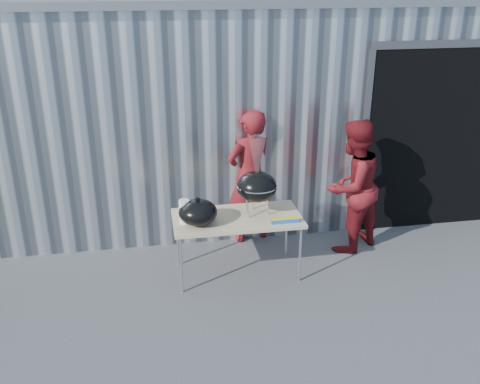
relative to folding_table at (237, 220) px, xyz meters
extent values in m
plane|color=#434346|center=(-0.20, -0.83, -0.71)|extent=(80.00, 80.00, 0.00)
cube|color=silver|center=(0.60, 3.87, 0.79)|extent=(8.00, 6.00, 3.00)
cube|color=black|center=(3.10, 1.44, 0.54)|extent=(2.40, 1.20, 2.50)
cube|color=#4C4C51|center=(3.10, 0.87, 1.84)|extent=(2.52, 0.08, 0.10)
cube|color=tan|center=(0.00, 0.00, 0.02)|extent=(1.50, 0.75, 0.04)
cylinder|color=silver|center=(-0.69, -0.31, -0.35)|extent=(0.03, 0.03, 0.71)
cylinder|color=silver|center=(0.69, -0.31, -0.35)|extent=(0.03, 0.03, 0.71)
cylinder|color=silver|center=(-0.69, 0.32, -0.35)|extent=(0.03, 0.03, 0.71)
cylinder|color=silver|center=(0.69, 0.32, -0.35)|extent=(0.03, 0.03, 0.71)
ellipsoid|color=black|center=(0.24, 0.05, 0.39)|extent=(0.47, 0.47, 0.35)
cylinder|color=silver|center=(0.24, 0.05, 0.40)|extent=(0.48, 0.48, 0.02)
cylinder|color=silver|center=(0.24, 0.05, 0.41)|extent=(0.45, 0.45, 0.01)
cylinder|color=silver|center=(0.24, 0.19, 0.16)|extent=(0.02, 0.02, 0.24)
cylinder|color=silver|center=(0.12, -0.02, 0.16)|extent=(0.02, 0.02, 0.24)
cylinder|color=silver|center=(0.36, -0.02, 0.16)|extent=(0.02, 0.02, 0.24)
cylinder|color=#CB6049|center=(0.10, 0.05, 0.43)|extent=(0.02, 0.14, 0.02)
cylinder|color=#CB6049|center=(0.14, 0.05, 0.43)|extent=(0.02, 0.14, 0.02)
cylinder|color=#CB6049|center=(0.18, 0.05, 0.43)|extent=(0.02, 0.14, 0.02)
cylinder|color=#CB6049|center=(0.22, 0.05, 0.43)|extent=(0.02, 0.14, 0.02)
cylinder|color=#CB6049|center=(0.26, 0.05, 0.43)|extent=(0.02, 0.14, 0.02)
cylinder|color=#CB6049|center=(0.30, 0.05, 0.43)|extent=(0.02, 0.14, 0.02)
cylinder|color=#CB6049|center=(0.34, 0.05, 0.43)|extent=(0.02, 0.14, 0.02)
cylinder|color=#CB6049|center=(0.38, 0.05, 0.43)|extent=(0.02, 0.14, 0.02)
cone|color=silver|center=(0.24, 0.05, 0.71)|extent=(0.20, 0.20, 0.55)
ellipsoid|color=black|center=(-0.46, -0.10, 0.18)|extent=(0.44, 0.44, 0.29)
cylinder|color=black|center=(-0.46, -0.10, 0.34)|extent=(0.05, 0.05, 0.03)
cylinder|color=white|center=(-0.61, -0.05, 0.18)|extent=(0.12, 0.12, 0.28)
cube|color=white|center=(-0.55, 0.19, 0.09)|extent=(0.20, 0.15, 0.10)
cube|color=blue|center=(0.51, -0.25, 0.07)|extent=(0.32, 0.05, 0.05)
cube|color=yellow|center=(0.51, -0.25, 0.10)|extent=(0.32, 0.05, 0.01)
imported|color=maroon|center=(0.33, 0.86, 0.19)|extent=(0.75, 0.60, 1.81)
imported|color=maroon|center=(1.55, 0.39, 0.16)|extent=(1.06, 0.99, 1.74)
camera|label=1|loc=(-0.95, -5.57, 2.72)|focal=40.00mm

